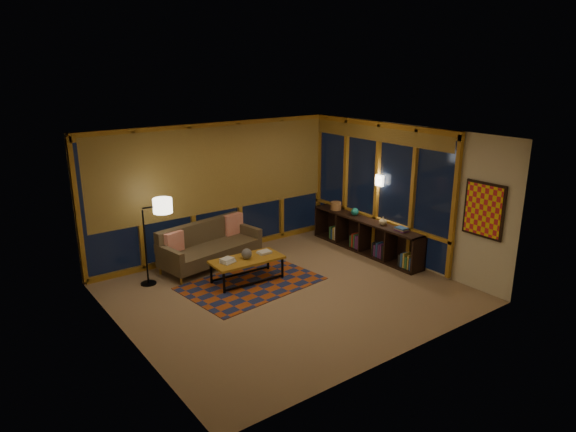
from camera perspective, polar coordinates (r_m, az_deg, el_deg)
floor at (r=8.96m, az=-0.06°, el=-8.49°), size 5.50×5.00×0.01m
ceiling at (r=8.18m, az=-0.06°, el=8.88°), size 5.50×5.00×0.01m
walls at (r=8.47m, az=-0.06°, el=-0.20°), size 5.51×5.01×2.70m
window_wall_back at (r=10.46m, az=-7.98°, el=2.91°), size 5.30×0.16×2.60m
window_wall_right at (r=10.63m, az=9.73°, el=3.05°), size 0.16×3.70×2.60m
wall_art at (r=9.16m, az=20.91°, el=0.63°), size 0.06×0.74×0.94m
wall_sconce at (r=10.44m, az=10.14°, el=3.91°), size 0.12×0.18×0.22m
sofa at (r=10.07m, az=-8.58°, el=-3.26°), size 2.10×1.14×0.81m
pillow_left at (r=9.77m, az=-12.53°, el=-2.94°), size 0.40×0.22×0.38m
pillow_right at (r=10.63m, az=-6.11°, el=-0.89°), size 0.44×0.21×0.42m
area_rug at (r=9.32m, az=-4.10°, el=-7.47°), size 2.51×1.82×0.01m
coffee_table at (r=9.35m, az=-4.56°, el=-5.97°), size 1.33×0.65×0.43m
book_stack_a at (r=9.12m, az=-6.75°, el=-4.94°), size 0.26×0.23×0.06m
book_stack_b at (r=9.48m, az=-2.61°, el=-4.04°), size 0.27×0.21×0.05m
ceramic_pot at (r=9.24m, az=-4.61°, el=-4.18°), size 0.20×0.20×0.19m
floor_lamp at (r=9.34m, az=-15.59°, el=-2.93°), size 0.55×0.39×1.55m
bookshelf at (r=10.80m, az=8.60°, el=-2.18°), size 0.40×2.85×0.71m
basket at (r=11.29m, az=5.34°, el=1.14°), size 0.27×0.27×0.17m
teal_bowl at (r=10.90m, az=7.43°, el=0.47°), size 0.17×0.17×0.16m
vase at (r=10.36m, az=10.51°, el=-0.53°), size 0.18×0.18×0.17m
shelf_book_stack at (r=10.07m, az=12.50°, el=-1.43°), size 0.19×0.27×0.08m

